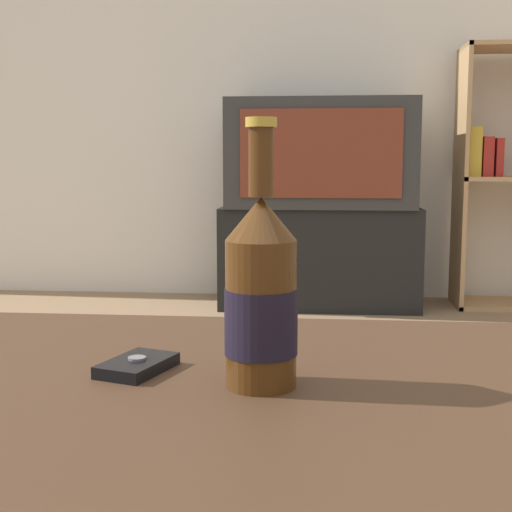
{
  "coord_description": "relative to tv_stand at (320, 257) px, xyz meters",
  "views": [
    {
      "loc": [
        0.13,
        -0.65,
        0.69
      ],
      "look_at": [
        0.03,
        0.39,
        0.55
      ],
      "focal_mm": 50.0,
      "sensor_mm": 36.0,
      "label": 1
    }
  ],
  "objects": [
    {
      "name": "beer_bottle",
      "position": [
        -0.06,
        -2.66,
        0.32
      ],
      "size": [
        0.08,
        0.08,
        0.28
      ],
      "color": "#47280F",
      "rests_on": "coffee_table"
    },
    {
      "name": "tv_stand",
      "position": [
        0.0,
        0.0,
        0.0
      ],
      "size": [
        0.93,
        0.41,
        0.48
      ],
      "color": "black",
      "rests_on": "ground_plane"
    },
    {
      "name": "bookshelf",
      "position": [
        0.86,
        0.06,
        0.39
      ],
      "size": [
        0.48,
        0.3,
        1.22
      ],
      "color": "tan",
      "rests_on": "ground_plane"
    },
    {
      "name": "cell_phone",
      "position": [
        -0.2,
        -2.62,
        0.22
      ],
      "size": [
        0.09,
        0.11,
        0.02
      ],
      "rotation": [
        0.0,
        0.0,
        -0.33
      ],
      "color": "black",
      "rests_on": "coffee_table"
    },
    {
      "name": "back_wall",
      "position": [
        -0.12,
        0.28,
        1.06
      ],
      "size": [
        8.0,
        0.05,
        2.6
      ],
      "color": "silver",
      "rests_on": "ground_plane"
    },
    {
      "name": "television",
      "position": [
        -0.0,
        -0.0,
        0.49
      ],
      "size": [
        0.87,
        0.46,
        0.5
      ],
      "color": "#2D2D2D",
      "rests_on": "tv_stand"
    },
    {
      "name": "coffee_table",
      "position": [
        -0.12,
        -2.75,
        0.16
      ],
      "size": [
        1.2,
        0.84,
        0.45
      ],
      "color": "#422B1C",
      "rests_on": "ground_plane"
    }
  ]
}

